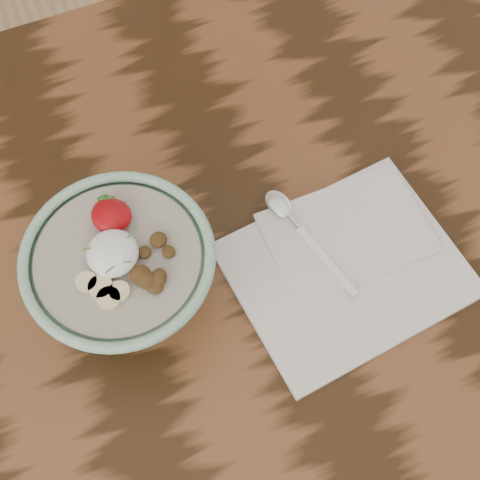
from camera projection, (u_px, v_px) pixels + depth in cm
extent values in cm
cube|color=black|center=(252.00, 242.00, 85.81)|extent=(160.00, 90.00, 4.00)
cylinder|color=#8CBC9F|center=(132.00, 293.00, 79.93)|extent=(9.19, 9.19, 1.31)
torus|color=#8CBC9F|center=(117.00, 257.00, 70.25)|extent=(20.90, 20.90, 1.20)
cylinder|color=#B8AA98|center=(118.00, 260.00, 70.84)|extent=(17.72, 17.72, 1.09)
ellipsoid|color=white|center=(113.00, 253.00, 69.40)|extent=(5.48, 5.48, 3.01)
ellipsoid|color=#96060A|center=(109.00, 215.00, 71.30)|extent=(3.90, 4.29, 2.15)
cone|color=#286623|center=(104.00, 201.00, 71.72)|extent=(1.40, 1.03, 1.52)
ellipsoid|color=#96060A|center=(115.00, 216.00, 71.40)|extent=(3.53, 3.88, 1.94)
cone|color=#286623|center=(110.00, 202.00, 71.76)|extent=(1.40, 1.03, 1.52)
cylinder|color=beige|center=(101.00, 287.00, 68.49)|extent=(2.60, 2.60, 0.70)
cylinder|color=beige|center=(87.00, 282.00, 68.72)|extent=(2.25, 2.25, 0.70)
cylinder|color=beige|center=(109.00, 299.00, 67.95)|extent=(2.50, 2.50, 0.70)
cylinder|color=beige|center=(120.00, 292.00, 68.27)|extent=(2.21, 2.21, 0.70)
ellipsoid|color=#4E3517|center=(141.00, 274.00, 68.69)|extent=(2.44, 2.43, 1.49)
ellipsoid|color=#4E3517|center=(144.00, 252.00, 70.06)|extent=(1.46, 1.53, 0.80)
ellipsoid|color=#4E3517|center=(159.00, 278.00, 68.54)|extent=(2.48, 2.69, 1.30)
ellipsoid|color=#4E3517|center=(147.00, 280.00, 68.47)|extent=(1.96, 2.16, 1.46)
ellipsoid|color=#4E3517|center=(144.00, 275.00, 68.93)|extent=(1.99, 1.95, 1.12)
ellipsoid|color=#4E3517|center=(155.00, 286.00, 68.30)|extent=(2.44, 2.44, 0.98)
ellipsoid|color=#4E3517|center=(159.00, 278.00, 68.72)|extent=(1.96, 2.02, 1.29)
ellipsoid|color=#4E3517|center=(169.00, 252.00, 70.09)|extent=(1.79, 1.86, 1.12)
ellipsoid|color=#4E3517|center=(158.00, 240.00, 70.52)|extent=(2.62, 2.61, 1.31)
ellipsoid|color=#4E3517|center=(136.00, 275.00, 68.84)|extent=(1.67, 1.78, 1.13)
cylinder|color=#497A33|center=(132.00, 232.00, 69.39)|extent=(1.69, 1.24, 0.25)
cylinder|color=#497A33|center=(117.00, 239.00, 69.08)|extent=(1.26, 0.85, 0.23)
cylinder|color=#497A33|center=(96.00, 246.00, 68.70)|extent=(1.03, 1.77, 0.25)
cylinder|color=#497A33|center=(113.00, 267.00, 67.69)|extent=(1.83, 0.68, 0.24)
cylinder|color=#497A33|center=(119.00, 257.00, 68.20)|extent=(1.18, 1.17, 0.23)
cylinder|color=#497A33|center=(102.00, 252.00, 68.44)|extent=(0.78, 1.56, 0.24)
cylinder|color=#497A33|center=(118.00, 252.00, 68.42)|extent=(0.93, 1.15, 0.23)
cylinder|color=#497A33|center=(104.00, 237.00, 69.16)|extent=(1.48, 0.29, 0.23)
cylinder|color=#497A33|center=(90.00, 248.00, 68.61)|extent=(1.73, 0.39, 0.24)
cylinder|color=#497A33|center=(122.00, 262.00, 67.93)|extent=(1.91, 0.85, 0.25)
cube|color=silver|center=(346.00, 270.00, 81.41)|extent=(28.84, 24.25, 1.03)
cube|color=silver|center=(347.00, 233.00, 82.64)|extent=(19.58, 13.42, 0.62)
cube|color=silver|center=(327.00, 261.00, 80.50)|extent=(3.54, 10.76, 0.33)
cylinder|color=silver|center=(292.00, 220.00, 82.73)|extent=(1.30, 2.90, 0.66)
ellipsoid|color=silver|center=(279.00, 204.00, 83.56)|extent=(3.81, 4.87, 0.90)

